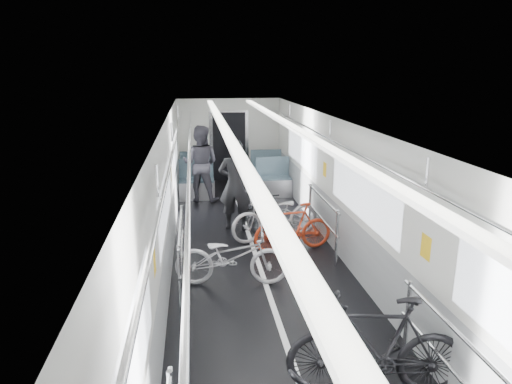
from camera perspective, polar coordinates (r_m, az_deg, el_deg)
car_shell at (r=8.51m, az=-0.61°, el=0.76°), size 3.02×14.01×2.41m
bike_left_far at (r=7.09m, az=-3.07°, el=-8.04°), size 1.81×0.82×0.92m
bike_right_near at (r=5.01m, az=14.87°, el=-18.13°), size 1.89×0.80×1.10m
bike_right_mid at (r=8.88m, az=2.53°, el=-2.92°), size 1.97×1.17×0.98m
bike_right_far at (r=8.38m, az=4.66°, el=-4.40°), size 1.53×0.62×0.89m
bike_aisle at (r=9.41m, az=0.30°, el=-2.24°), size 0.86×1.71×0.86m
person_standing at (r=9.31m, az=-2.61°, el=0.87°), size 0.79×0.62×1.89m
person_seated at (r=11.46m, az=-6.94°, el=3.55°), size 1.10×0.96×1.90m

